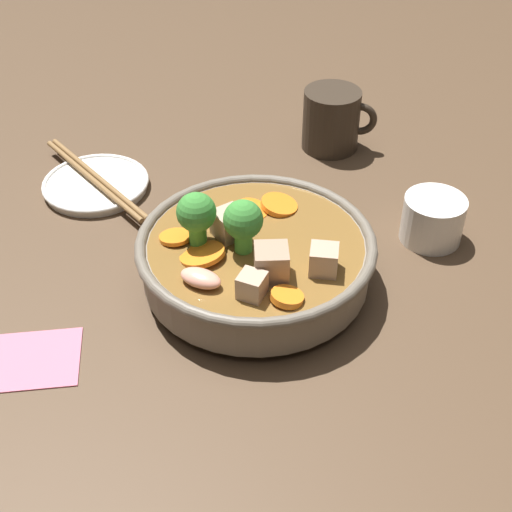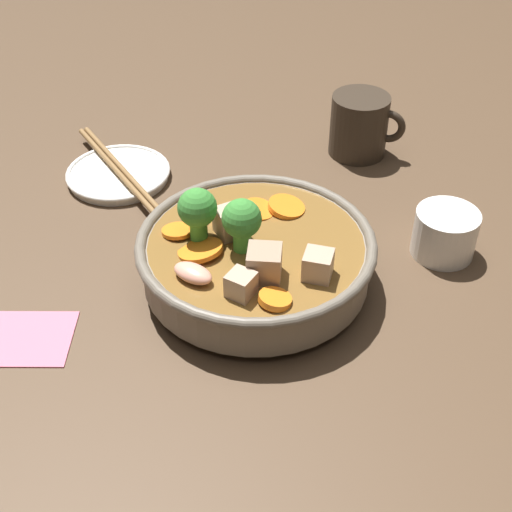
{
  "view_description": "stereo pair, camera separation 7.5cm",
  "coord_description": "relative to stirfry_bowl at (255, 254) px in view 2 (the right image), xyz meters",
  "views": [
    {
      "loc": [
        0.09,
        -0.58,
        0.51
      ],
      "look_at": [
        0.0,
        0.0,
        0.04
      ],
      "focal_mm": 50.0,
      "sensor_mm": 36.0,
      "label": 1
    },
    {
      "loc": [
        0.16,
        -0.56,
        0.51
      ],
      "look_at": [
        0.0,
        0.0,
        0.04
      ],
      "focal_mm": 50.0,
      "sensor_mm": 36.0,
      "label": 2
    }
  ],
  "objects": [
    {
      "name": "napkin",
      "position": [
        -0.2,
        -0.15,
        -0.04
      ],
      "size": [
        0.13,
        0.1,
        0.0
      ],
      "color": "#D16B84",
      "rests_on": "ground_plane"
    },
    {
      "name": "dark_mug",
      "position": [
        0.06,
        0.3,
        0.0
      ],
      "size": [
        0.1,
        0.08,
        0.08
      ],
      "color": "#33281E",
      "rests_on": "ground_plane"
    },
    {
      "name": "tea_cup",
      "position": [
        0.19,
        0.11,
        -0.01
      ],
      "size": [
        0.07,
        0.07,
        0.05
      ],
      "color": "white",
      "rests_on": "ground_plane"
    },
    {
      "name": "chopsticks_pair",
      "position": [
        -0.23,
        0.15,
        -0.02
      ],
      "size": [
        0.19,
        0.17,
        0.01
      ],
      "color": "olive",
      "rests_on": "side_saucer"
    },
    {
      "name": "ground_plane",
      "position": [
        0.0,
        0.0,
        -0.04
      ],
      "size": [
        3.0,
        3.0,
        0.0
      ],
      "primitive_type": "plane",
      "color": "#4C3826"
    },
    {
      "name": "stirfry_bowl",
      "position": [
        0.0,
        0.0,
        0.0
      ],
      "size": [
        0.25,
        0.25,
        0.11
      ],
      "color": "slate",
      "rests_on": "ground_plane"
    },
    {
      "name": "side_saucer",
      "position": [
        -0.23,
        0.15,
        -0.03
      ],
      "size": [
        0.14,
        0.14,
        0.01
      ],
      "color": "white",
      "rests_on": "ground_plane"
    }
  ]
}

